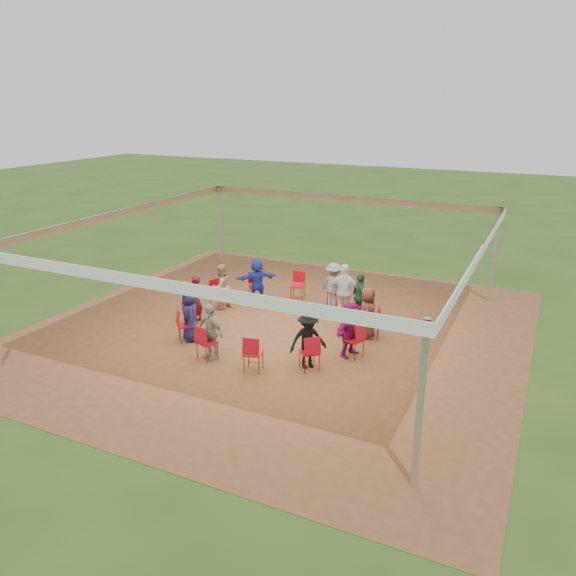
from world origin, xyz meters
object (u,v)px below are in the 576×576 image
at_px(chair_5, 218,294).
at_px(chair_6, 192,307).
at_px(chair_0, 372,322).
at_px(person_seated_1, 360,297).
at_px(person_seated_4, 221,287).
at_px(chair_1, 363,305).
at_px(person_seated_6, 190,315).
at_px(chair_4, 256,287).
at_px(chair_7, 186,325).
at_px(chair_3, 298,286).
at_px(standing_person, 345,292).
at_px(cable_coil, 307,321).
at_px(chair_11, 354,340).
at_px(person_seated_2, 334,285).
at_px(chair_10, 309,352).
at_px(laptop, 361,314).
at_px(person_seated_0, 368,313).
at_px(chair_2, 336,292).
at_px(person_seated_3, 257,280).
at_px(person_seated_5, 196,299).
at_px(person_seated_7, 210,331).
at_px(person_seated_8, 308,340).
at_px(person_seated_9, 350,329).
at_px(chair_9, 253,353).
at_px(chair_8, 207,342).

relative_size(chair_5, chair_6, 1.00).
xyz_separation_m(chair_0, person_seated_1, (-0.71, 1.09, 0.26)).
distance_m(person_seated_1, person_seated_4, 4.22).
height_order(chair_1, person_seated_6, person_seated_6).
distance_m(chair_4, chair_7, 3.62).
bearing_deg(chair_3, standing_person, 140.99).
bearing_deg(chair_7, person_seated_1, 90.00).
height_order(chair_6, cable_coil, chair_6).
bearing_deg(chair_11, person_seated_4, 90.00).
bearing_deg(person_seated_4, chair_3, 152.38).
relative_size(chair_3, person_seated_2, 0.64).
bearing_deg(person_seated_2, person_seated_1, 165.00).
bearing_deg(person_seated_1, person_seated_2, 15.00).
xyz_separation_m(chair_6, chair_11, (4.94, -0.18, 0.00)).
relative_size(chair_10, laptop, 2.59).
xyz_separation_m(person_seated_0, person_seated_2, (-1.66, 1.78, 0.00)).
xyz_separation_m(chair_1, chair_2, (-1.12, 0.70, 0.00)).
height_order(chair_0, chair_1, same).
bearing_deg(person_seated_3, person_seated_5, 30.00).
relative_size(chair_1, person_seated_7, 0.64).
bearing_deg(person_seated_3, person_seated_8, 90.00).
relative_size(chair_6, person_seated_2, 0.64).
bearing_deg(person_seated_1, person_seated_9, 150.00).
height_order(chair_10, cable_coil, chair_10).
distance_m(chair_6, person_seated_9, 4.83).
bearing_deg(chair_9, chair_2, 75.00).
bearing_deg(chair_3, chair_11, 120.00).
bearing_deg(person_seated_6, person_seated_4, 150.00).
distance_m(chair_2, person_seated_8, 4.33).
bearing_deg(person_seated_4, person_seated_0, 105.00).
bearing_deg(person_seated_0, chair_1, 9.88).
distance_m(person_seated_2, person_seated_3, 2.44).
bearing_deg(person_seated_6, chair_10, 43.62).
relative_size(chair_9, person_seated_9, 0.64).
bearing_deg(chair_1, person_seated_5, 75.37).
bearing_deg(person_seated_5, person_seated_8, 60.00).
bearing_deg(chair_10, chair_5, 105.00).
height_order(chair_0, person_seated_8, person_seated_8).
distance_m(chair_11, standing_person, 2.58).
distance_m(chair_1, person_seated_8, 3.54).
xyz_separation_m(chair_9, person_seated_0, (1.80, 3.04, 0.26)).
bearing_deg(chair_4, person_seated_4, 20.12).
xyz_separation_m(chair_3, chair_10, (2.31, -4.37, 0.00)).
distance_m(chair_5, person_seated_6, 2.51).
distance_m(person_seated_1, person_seated_3, 3.45).
height_order(chair_8, person_seated_4, person_seated_4).
height_order(person_seated_0, person_seated_6, same).
distance_m(chair_5, standing_person, 3.90).
relative_size(chair_7, person_seated_1, 0.64).
xyz_separation_m(person_seated_1, laptop, (0.43, -1.15, -0.05)).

